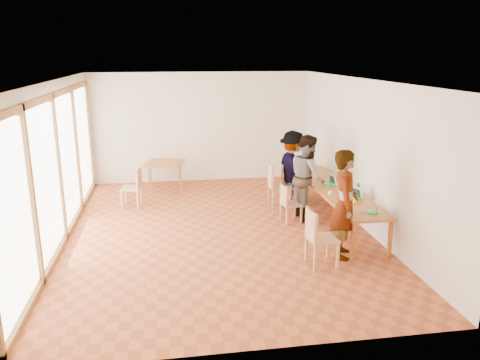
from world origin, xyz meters
name	(u,v)px	position (x,y,z in m)	size (l,w,h in m)	color
ground	(217,231)	(0.00, 0.00, 0.00)	(8.00, 8.00, 0.00)	#B0532A
wall_back	(201,127)	(0.00, 4.00, 1.50)	(6.00, 0.10, 3.00)	silver
wall_front	(254,235)	(0.00, -4.00, 1.50)	(6.00, 0.10, 3.00)	silver
wall_right	(362,154)	(3.00, 0.00, 1.50)	(0.10, 8.00, 3.00)	silver
window_wall	(57,164)	(-2.96, 0.00, 1.50)	(0.10, 8.00, 3.00)	white
ceiling	(215,79)	(0.00, 0.00, 3.02)	(6.00, 8.00, 0.04)	white
communal_table	(334,190)	(2.50, 0.17, 0.70)	(0.80, 4.00, 0.75)	#AB5926
side_table	(165,165)	(-1.02, 3.16, 0.67)	(0.90, 0.90, 0.75)	#AB5926
chair_near	(317,232)	(1.47, -1.86, 0.61)	(0.49, 0.49, 0.53)	tan
chair_mid	(288,200)	(1.53, 0.28, 0.50)	(0.44, 0.44, 0.43)	tan
chair_far	(275,180)	(1.51, 1.37, 0.63)	(0.49, 0.49, 0.55)	tan
chair_empty	(286,181)	(1.81, 1.51, 0.56)	(0.53, 0.53, 0.48)	tan
chair_spare	(135,183)	(-1.71, 1.88, 0.57)	(0.50, 0.50, 0.49)	tan
person_near	(345,204)	(2.07, -1.53, 0.96)	(0.70, 0.46, 1.92)	gray
person_mid	(307,177)	(2.02, 0.53, 0.92)	(0.89, 0.69, 1.83)	gray
person_far	(293,169)	(1.94, 1.42, 0.88)	(1.14, 0.66, 1.77)	gray
laptop_near	(375,210)	(2.66, -1.45, 0.80)	(0.24, 0.26, 0.19)	#2FD347
laptop_mid	(355,195)	(2.65, -0.61, 0.81)	(0.31, 0.33, 0.23)	#2FD347
laptop_far	(331,182)	(2.52, 0.44, 0.81)	(0.27, 0.29, 0.22)	#2FD347
yellow_mug	(355,201)	(2.53, -0.91, 0.80)	(0.12, 0.12, 0.09)	yellow
green_bottle	(358,190)	(2.73, -0.54, 0.89)	(0.07, 0.07, 0.28)	#207D2B
clear_glass	(308,169)	(2.39, 1.69, 0.80)	(0.07, 0.07, 0.09)	silver
condiment_cup	(330,193)	(2.27, -0.25, 0.78)	(0.08, 0.08, 0.06)	white
pink_phone	(362,212)	(2.45, -1.41, 0.76)	(0.05, 0.10, 0.01)	#E14D5D
black_pouch	(345,196)	(2.45, -0.57, 0.80)	(0.16, 0.26, 0.09)	black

